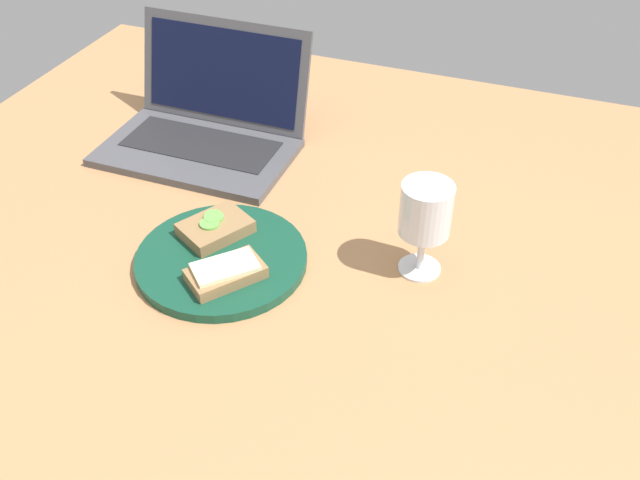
% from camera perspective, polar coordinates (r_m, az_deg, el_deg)
% --- Properties ---
extents(wooden_table, '(1.40, 1.40, 0.03)m').
position_cam_1_polar(wooden_table, '(1.10, -4.82, -1.79)').
color(wooden_table, '#B27F51').
rests_on(wooden_table, ground).
extents(plate, '(0.26, 0.26, 0.02)m').
position_cam_1_polar(plate, '(1.08, -7.89, -1.51)').
color(plate, '#144733').
rests_on(plate, wooden_table).
extents(sandwich_with_cucumber, '(0.12, 0.13, 0.03)m').
position_cam_1_polar(sandwich_with_cucumber, '(1.11, -8.38, 1.01)').
color(sandwich_with_cucumber, '#937047').
rests_on(sandwich_with_cucumber, plate).
extents(sandwich_with_cheese, '(0.11, 0.12, 0.03)m').
position_cam_1_polar(sandwich_with_cheese, '(1.03, -7.55, -2.57)').
color(sandwich_with_cheese, '#937047').
rests_on(sandwich_with_cheese, plate).
extents(wine_glass, '(0.07, 0.07, 0.15)m').
position_cam_1_polar(wine_glass, '(1.01, 8.44, 2.10)').
color(wine_glass, white).
rests_on(wine_glass, wooden_table).
extents(laptop, '(0.35, 0.27, 0.20)m').
position_cam_1_polar(laptop, '(1.35, -9.09, 9.19)').
color(laptop, '#4C4C51').
rests_on(laptop, wooden_table).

